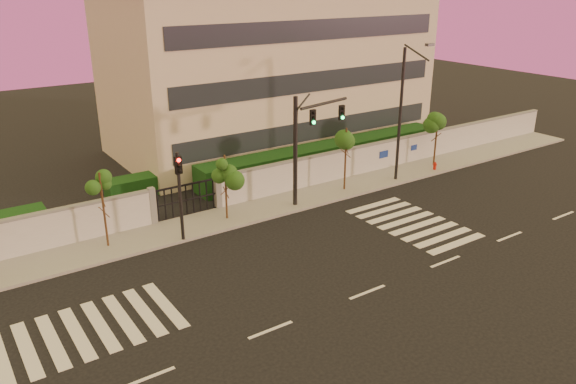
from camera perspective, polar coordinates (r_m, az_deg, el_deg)
name	(u,v)px	position (r m, az deg, el deg)	size (l,w,h in m)	color
ground	(367,292)	(25.05, 8.06, -10.05)	(120.00, 120.00, 0.00)	black
sidewalk	(246,213)	(32.62, -4.29, -2.10)	(60.00, 3.00, 0.15)	gray
perimeter_wall	(234,189)	(33.52, -5.47, 0.33)	(60.00, 0.36, 2.20)	#B2B4B9
hedge_row	(228,177)	(36.35, -6.09, 1.55)	(41.00, 4.25, 1.80)	#103616
institutional_building	(270,69)	(45.01, -1.88, 12.42)	(24.40, 12.40, 12.25)	beige
road_markings	(289,267)	(26.73, 0.09, -7.67)	(57.00, 7.62, 0.02)	silver
street_tree_c	(102,193)	(28.85, -18.37, -0.11)	(1.30, 1.03, 4.04)	#382314
street_tree_d	(225,173)	(30.86, -6.38, 1.96)	(1.37, 1.09, 3.86)	#382314
street_tree_e	(346,145)	(35.24, 5.91, 4.77)	(1.48, 1.18, 4.16)	#382314
street_tree_f	(437,127)	(41.33, 14.91, 6.42)	(1.57, 1.25, 3.99)	#382314
traffic_signal_main	(307,137)	(32.68, 1.98, 5.65)	(4.17, 1.08, 6.64)	black
traffic_signal_secondary	(180,186)	(28.52, -10.96, 0.57)	(0.38, 0.35, 4.83)	black
streetlight_east	(403,109)	(37.01, 11.59, 8.29)	(0.55, 2.22, 9.21)	black
fire_hydrant	(435,167)	(40.91, 14.68, 2.50)	(0.28, 0.26, 0.71)	#B4190C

